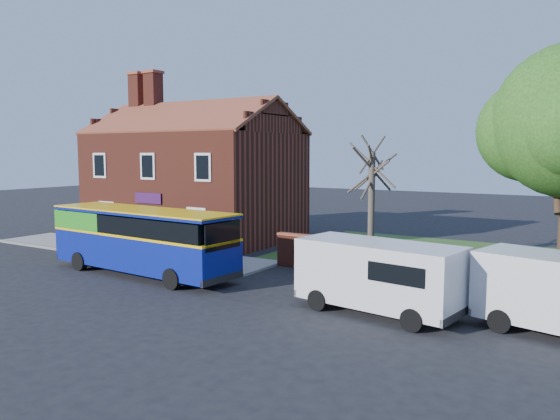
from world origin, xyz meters
The scene contains 9 objects.
ground centered at (0.00, 0.00, 0.00)m, with size 120.00×120.00×0.00m, color black.
pavement centered at (-7.00, 5.75, 0.06)m, with size 18.00×3.50×0.12m, color gray.
kerb centered at (-7.00, 4.00, 0.07)m, with size 18.00×0.15×0.14m, color slate.
grass_strip centered at (13.00, 13.00, 0.02)m, with size 26.00×12.00×0.04m, color #426B28.
shop_building centered at (-7.02, 11.50, 3.41)m, with size 12.30×8.13×10.50m.
boundary_wall centered at (13.00, 7.00, 0.81)m, with size 22.00×0.38×1.60m.
bus centered at (-2.39, 2.20, 1.65)m, with size 9.66×3.04×2.90m.
van_near centered at (8.97, 2.12, 1.34)m, with size 5.72×2.94×2.40m.
bare_tree centered at (5.84, 9.01, 3.01)m, with size 2.20×2.62×5.87m.
Camera 1 is at (15.53, -14.77, 5.36)m, focal length 35.00 mm.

